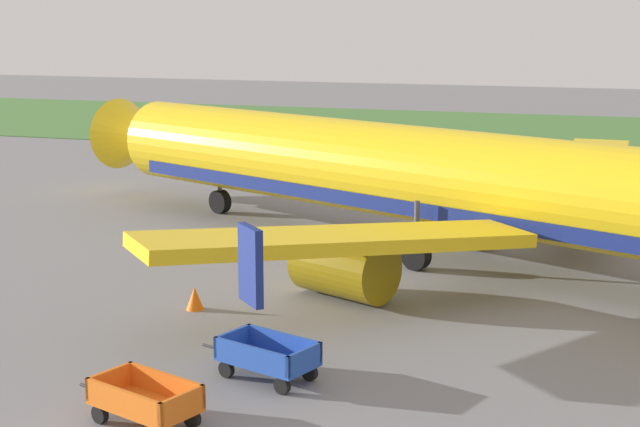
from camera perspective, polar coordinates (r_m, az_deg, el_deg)
grass_strip at (r=78.15m, az=9.55°, el=4.80°), size 220.00×28.00×0.06m
airplane at (r=37.97m, az=5.91°, el=2.19°), size 35.70×29.27×11.34m
baggage_cart_third_in_row at (r=23.02m, az=-10.27°, el=-10.77°), size 3.59×2.17×1.07m
baggage_cart_fourth_in_row at (r=25.38m, az=-3.12°, el=-8.40°), size 3.59×2.15×1.07m
traffic_cone_near_plane at (r=31.33m, az=-7.37°, el=-4.96°), size 0.57×0.57×0.74m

